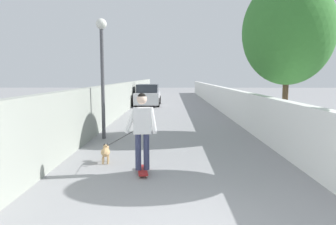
% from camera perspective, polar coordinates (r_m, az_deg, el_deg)
% --- Properties ---
extents(ground_plane, '(80.00, 80.00, 0.00)m').
position_cam_1_polar(ground_plane, '(17.85, 1.00, -0.19)').
color(ground_plane, gray).
extents(wall_left, '(48.00, 0.30, 1.74)m').
position_cam_1_polar(wall_left, '(16.03, -9.69, 2.06)').
color(wall_left, '#999E93').
rests_on(wall_left, ground).
extents(fence_right, '(48.00, 0.30, 1.46)m').
position_cam_1_polar(fence_right, '(16.08, 11.76, 1.54)').
color(fence_right, white).
rests_on(fence_right, ground).
extents(tree_right_mid, '(3.15, 3.15, 5.54)m').
position_cam_1_polar(tree_right_mid, '(12.04, 21.05, 13.58)').
color(tree_right_mid, '#473523').
rests_on(tree_right_mid, ground).
extents(lamp_post, '(0.36, 0.36, 4.02)m').
position_cam_1_polar(lamp_post, '(10.79, -11.95, 9.96)').
color(lamp_post, '#4C4C51').
rests_on(lamp_post, ground).
extents(skateboard, '(0.82, 0.31, 0.08)m').
position_cam_1_polar(skateboard, '(7.01, -4.68, -10.47)').
color(skateboard, maroon).
rests_on(skateboard, ground).
extents(person_skateboarder, '(0.27, 0.72, 1.69)m').
position_cam_1_polar(person_skateboarder, '(6.78, -4.76, -2.34)').
color(person_skateboarder, '#333859').
rests_on(person_skateboarder, skateboard).
extents(dog, '(1.13, 1.13, 1.06)m').
position_cam_1_polar(dog, '(7.91, -11.30, -7.03)').
color(dog, tan).
rests_on(dog, ground).
extents(car_near, '(3.84, 1.80, 1.54)m').
position_cam_1_polar(car_near, '(22.79, -3.71, 3.09)').
color(car_near, silver).
rests_on(car_near, ground).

